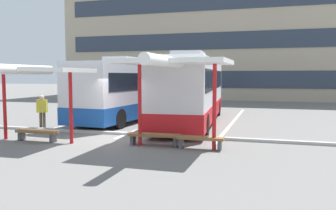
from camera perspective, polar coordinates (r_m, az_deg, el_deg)
The scene contains 14 objects.
ground_plane at distance 14.98m, azimuth -8.34°, elevation -5.35°, with size 160.00×160.00×0.00m, color slate.
terminal_building at distance 44.56m, azimuth 8.62°, elevation 11.86°, with size 35.03×13.96×18.95m.
coach_bus_0 at distance 21.48m, azimuth -5.39°, elevation 2.31°, with size 3.39×11.65×3.67m.
coach_bus_1 at distance 19.25m, azimuth 3.98°, elevation 2.28°, with size 3.43×11.61×3.83m.
lane_stripe_0 at distance 22.87m, azimuth -10.62°, elevation -1.85°, with size 0.16×14.00×0.01m, color white.
lane_stripe_1 at distance 21.30m, azimuth -0.59°, elevation -2.25°, with size 0.16×14.00×0.01m, color white.
lane_stripe_2 at distance 20.47m, azimuth 10.64°, elevation -2.63°, with size 0.16×14.00×0.01m, color white.
waiting_shelter_0 at distance 14.61m, azimuth -21.42°, elevation 5.19°, with size 4.10×4.37×3.04m.
bench_0 at distance 14.97m, azimuth -20.59°, elevation -4.30°, with size 1.80×0.44×0.45m.
waiting_shelter_1 at distance 12.33m, azimuth 0.97°, elevation 6.71°, with size 3.80×4.82×3.27m.
bench_1 at distance 13.21m, azimuth -2.31°, elevation -5.17°, with size 1.99×0.54×0.45m.
bench_2 at distance 12.61m, azimuth 5.28°, elevation -5.69°, with size 1.71×0.46×0.45m.
platform_kerb at distance 15.70m, azimuth -7.09°, elevation -4.64°, with size 44.00×0.24×0.12m, color #ADADA8.
waiting_passenger_0 at distance 18.21m, azimuth -19.85°, elevation -0.70°, with size 0.52×0.32×1.68m.
Camera 1 is at (6.23, -13.37, 2.64)m, focal length 37.34 mm.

